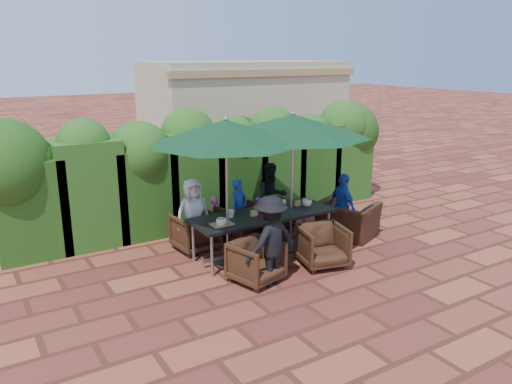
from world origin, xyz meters
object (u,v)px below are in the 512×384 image
chair_far_left (195,230)px  chair_end_right (347,214)px  chair_far_mid (241,220)px  chair_far_right (271,215)px  chair_near_left (256,260)px  chair_near_right (323,244)px  umbrella_left (226,132)px  umbrella_right (293,126)px  dining_table (263,218)px

chair_far_left → chair_end_right: (2.75, -0.92, 0.09)m
chair_far_mid → chair_far_right: bearing=163.2°
chair_near_left → chair_near_right: size_ratio=0.96×
umbrella_left → chair_far_mid: umbrella_left is taller
umbrella_right → chair_near_right: 2.07m
umbrella_left → chair_far_mid: bearing=49.0°
dining_table → umbrella_right: bearing=5.0°
chair_end_right → chair_near_right: bearing=100.6°
dining_table → chair_far_mid: bearing=86.8°
umbrella_right → chair_near_left: (-1.29, -0.91, -1.86)m
chair_far_mid → chair_far_right: chair_far_mid is taller
chair_far_right → chair_near_left: chair_far_right is taller
dining_table → chair_near_right: dining_table is taller
umbrella_right → chair_near_left: size_ratio=3.72×
chair_far_mid → chair_end_right: bearing=136.5°
chair_near_left → chair_far_left: bearing=82.4°
chair_far_left → umbrella_right: bearing=147.6°
dining_table → chair_far_left: size_ratio=3.42×
umbrella_left → chair_near_right: size_ratio=3.29×
chair_far_right → chair_near_left: (-1.39, -1.70, -0.01)m
chair_near_right → chair_far_mid: bearing=120.9°
chair_far_mid → chair_near_right: 1.84m
chair_far_left → chair_end_right: 2.90m
chair_near_left → chair_near_right: bearing=-17.5°
chair_far_left → chair_near_right: 2.30m
umbrella_right → chair_far_left: (-1.53, 0.80, -1.84)m
chair_end_right → umbrella_right: bearing=61.4°
umbrella_left → chair_near_left: size_ratio=3.44×
chair_near_right → umbrella_right: bearing=101.4°
chair_end_right → dining_table: bearing=65.1°
umbrella_left → umbrella_right: same height
umbrella_right → chair_near_right: umbrella_right is taller
umbrella_left → chair_end_right: 3.10m
dining_table → chair_far_left: (-0.90, 0.85, -0.31)m
chair_far_mid → chair_near_right: bearing=90.9°
chair_far_left → chair_near_left: (0.24, -1.71, -0.01)m
chair_far_right → chair_near_right: (-0.13, -1.75, 0.01)m
umbrella_right → chair_near_left: umbrella_right is taller
dining_table → umbrella_right: umbrella_right is taller
umbrella_right → chair_near_left: bearing=-144.8°
umbrella_left → chair_far_left: 2.05m
umbrella_right → chair_far_left: 2.52m
chair_end_right → umbrella_left: bearing=66.0°
umbrella_right → chair_end_right: 2.14m
umbrella_left → chair_near_left: (0.05, -0.84, -1.85)m
chair_far_right → chair_near_left: 2.20m
umbrella_right → chair_near_left: 2.44m
chair_near_left → umbrella_right: bearing=19.6°
chair_far_mid → chair_near_left: bearing=51.1°
chair_far_left → chair_end_right: bearing=156.6°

